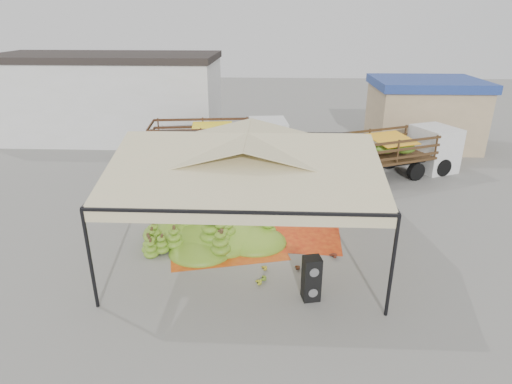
{
  "coord_description": "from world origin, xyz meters",
  "views": [
    {
      "loc": [
        0.9,
        -13.68,
        7.54
      ],
      "look_at": [
        0.2,
        1.5,
        1.3
      ],
      "focal_mm": 30.0,
      "sensor_mm": 36.0,
      "label": 1
    }
  ],
  "objects_px": {
    "speaker_stack": "(311,279)",
    "truck_left": "(225,139)",
    "banana_heap": "(216,224)",
    "truck_right": "(401,148)",
    "vendor": "(304,183)"
  },
  "relations": [
    {
      "from": "vendor",
      "to": "banana_heap",
      "type": "bearing_deg",
      "value": 38.39
    },
    {
      "from": "banana_heap",
      "to": "vendor",
      "type": "height_order",
      "value": "vendor"
    },
    {
      "from": "banana_heap",
      "to": "truck_left",
      "type": "distance_m",
      "value": 8.43
    },
    {
      "from": "vendor",
      "to": "speaker_stack",
      "type": "bearing_deg",
      "value": 80.94
    },
    {
      "from": "banana_heap",
      "to": "truck_right",
      "type": "distance_m",
      "value": 11.21
    },
    {
      "from": "truck_left",
      "to": "truck_right",
      "type": "bearing_deg",
      "value": -13.35
    },
    {
      "from": "speaker_stack",
      "to": "banana_heap",
      "type": "bearing_deg",
      "value": 120.57
    },
    {
      "from": "banana_heap",
      "to": "vendor",
      "type": "bearing_deg",
      "value": 45.87
    },
    {
      "from": "banana_heap",
      "to": "speaker_stack",
      "type": "relative_size",
      "value": 4.15
    },
    {
      "from": "banana_heap",
      "to": "truck_right",
      "type": "xyz_separation_m",
      "value": [
        8.43,
        7.34,
        0.81
      ]
    },
    {
      "from": "speaker_stack",
      "to": "truck_left",
      "type": "distance_m",
      "value": 12.42
    },
    {
      "from": "banana_heap",
      "to": "truck_left",
      "type": "bearing_deg",
      "value": 94.07
    },
    {
      "from": "speaker_stack",
      "to": "truck_right",
      "type": "relative_size",
      "value": 0.19
    },
    {
      "from": "speaker_stack",
      "to": "truck_left",
      "type": "height_order",
      "value": "truck_left"
    },
    {
      "from": "truck_right",
      "to": "vendor",
      "type": "bearing_deg",
      "value": -166.66
    }
  ]
}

